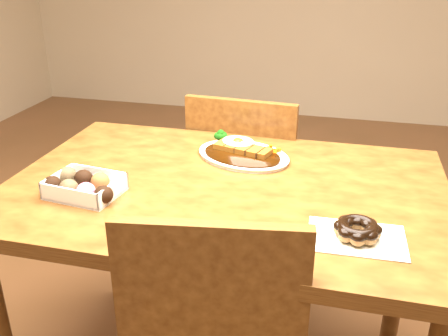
% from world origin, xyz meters
% --- Properties ---
extents(table, '(1.20, 0.80, 0.75)m').
position_xyz_m(table, '(0.00, 0.00, 0.65)').
color(table, '#46230E').
rests_on(table, ground).
extents(chair_far, '(0.45, 0.45, 0.87)m').
position_xyz_m(chair_far, '(-0.04, 0.53, 0.48)').
color(chair_far, '#46230E').
rests_on(chair_far, ground).
extents(katsu_curry_plate, '(0.35, 0.30, 0.06)m').
position_xyz_m(katsu_curry_plate, '(0.01, 0.20, 0.76)').
color(katsu_curry_plate, white).
rests_on(katsu_curry_plate, table).
extents(donut_box, '(0.21, 0.16, 0.05)m').
position_xyz_m(donut_box, '(-0.35, -0.15, 0.78)').
color(donut_box, white).
rests_on(donut_box, table).
extents(pon_de_ring, '(0.22, 0.16, 0.04)m').
position_xyz_m(pon_de_ring, '(0.35, -0.20, 0.77)').
color(pon_de_ring, silver).
rests_on(pon_de_ring, table).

